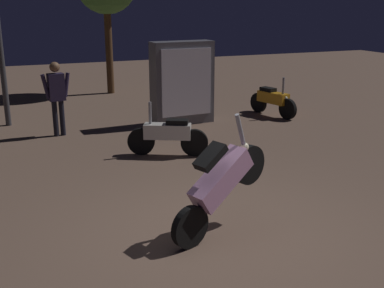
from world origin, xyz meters
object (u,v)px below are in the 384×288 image
motorcycle_pink_foreground (221,182)px  kiosk_billboard (182,83)px  person_rider_beside (57,92)px  motorcycle_white_parked_left (168,135)px  motorcycle_orange_parked_right (273,100)px

motorcycle_pink_foreground → kiosk_billboard: bearing=53.3°
person_rider_beside → kiosk_billboard: (3.13, 0.03, 0.01)m
kiosk_billboard → motorcycle_white_parked_left: bearing=59.3°
motorcycle_pink_foreground → motorcycle_white_parked_left: (0.53, 3.56, -0.31)m
person_rider_beside → motorcycle_white_parked_left: bearing=-149.9°
motorcycle_orange_parked_right → motorcycle_white_parked_left: bearing=-74.5°
person_rider_beside → kiosk_billboard: size_ratio=0.83×
motorcycle_pink_foreground → motorcycle_white_parked_left: 3.61m
motorcycle_white_parked_left → kiosk_billboard: (1.28, 2.44, 0.61)m
motorcycle_pink_foreground → motorcycle_orange_parked_right: size_ratio=1.00×
motorcycle_orange_parked_right → motorcycle_pink_foreground: bearing=-51.9°
motorcycle_pink_foreground → kiosk_billboard: size_ratio=0.78×
motorcycle_pink_foreground → person_rider_beside: person_rider_beside is taller
person_rider_beside → kiosk_billboard: bearing=-97.0°
motorcycle_white_parked_left → motorcycle_pink_foreground: bearing=108.7°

